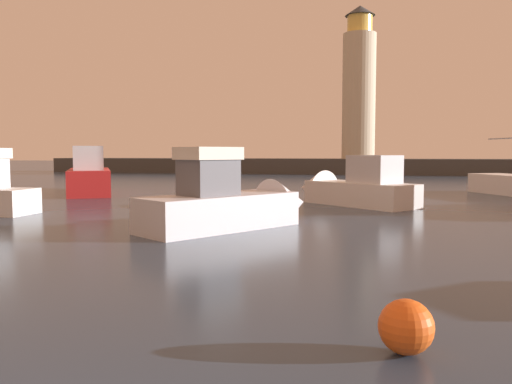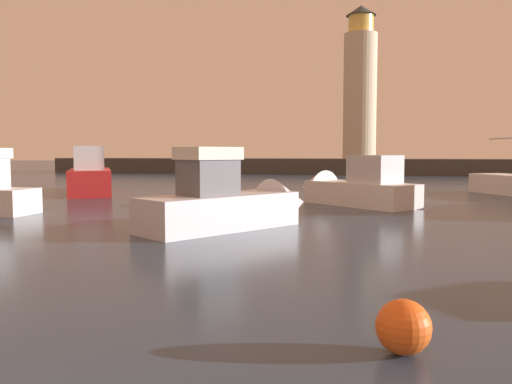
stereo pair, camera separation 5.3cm
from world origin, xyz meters
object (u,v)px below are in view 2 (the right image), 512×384
Objects in this scene: lighthouse at (360,87)px; motorboat_4 at (347,188)px; mooring_buoy at (403,327)px; motorboat_3 at (90,177)px; motorboat_5 at (239,203)px.

motorboat_4 is (0.62, -35.94, -9.25)m from lighthouse.
motorboat_4 is 19.33m from mooring_buoy.
lighthouse is at bearing 92.45° from mooring_buoy.
motorboat_3 is (-15.63, -32.15, -9.06)m from lighthouse.
motorboat_4 is at bearing 95.18° from mooring_buoy.
motorboat_5 is (13.06, -12.52, -0.17)m from motorboat_3.
mooring_buoy is (17.99, -23.04, -0.63)m from motorboat_3.
lighthouse reaches higher than mooring_buoy.
motorboat_3 reaches higher than motorboat_4.
motorboat_3 reaches higher than mooring_buoy.
motorboat_5 is at bearing -93.29° from lighthouse.
mooring_buoy is at bearing -52.02° from motorboat_3.
motorboat_3 is 16.68m from motorboat_4.
lighthouse is 2.54× the size of motorboat_5.
lighthouse is 24.78× the size of mooring_buoy.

